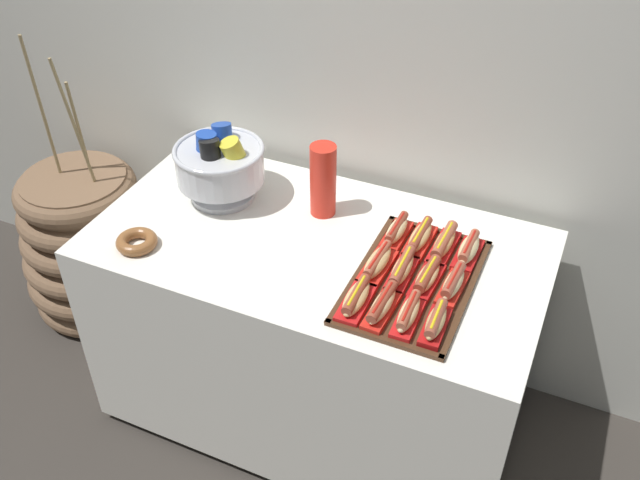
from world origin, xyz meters
TOP-DOWN VIEW (x-y plane):
  - ground_plane at (0.00, 0.00)m, footprint 10.00×10.00m
  - back_wall at (0.00, 0.47)m, footprint 6.00×0.10m
  - buffet_table at (0.00, 0.00)m, footprint 1.41×0.74m
  - floor_vase at (-1.11, 0.15)m, footprint 0.57×0.57m
  - serving_tray at (0.33, -0.06)m, footprint 0.33×0.53m
  - hot_dog_0 at (0.22, -0.22)m, footprint 0.07×0.17m
  - hot_dog_1 at (0.29, -0.22)m, footprint 0.06×0.17m
  - hot_dog_2 at (0.37, -0.22)m, footprint 0.06×0.17m
  - hot_dog_3 at (0.44, -0.22)m, footprint 0.06×0.15m
  - hot_dog_4 at (0.22, -0.06)m, footprint 0.07×0.18m
  - hot_dog_5 at (0.30, -0.06)m, footprint 0.06×0.17m
  - hot_dog_6 at (0.37, -0.06)m, footprint 0.07×0.17m
  - hot_dog_7 at (0.45, -0.06)m, footprint 0.06×0.16m
  - hot_dog_8 at (0.22, 0.11)m, footprint 0.06×0.16m
  - hot_dog_9 at (0.30, 0.11)m, footprint 0.07×0.18m
  - hot_dog_10 at (0.37, 0.11)m, footprint 0.07×0.18m
  - hot_dog_11 at (0.45, 0.11)m, footprint 0.07×0.16m
  - punch_bowl at (-0.39, 0.10)m, footprint 0.30×0.30m
  - cup_stack at (-0.04, 0.15)m, footprint 0.08×0.08m
  - donut at (-0.49, -0.24)m, footprint 0.13×0.13m

SIDE VIEW (x-z plane):
  - ground_plane at x=0.00m, z-range 0.00..0.00m
  - floor_vase at x=-1.11m, z-range -0.29..0.92m
  - buffet_table at x=0.00m, z-range 0.02..0.81m
  - serving_tray at x=0.33m, z-range 0.79..0.81m
  - donut at x=-0.49m, z-range 0.79..0.83m
  - hot_dog_6 at x=0.37m, z-range 0.80..0.86m
  - hot_dog_0 at x=0.22m, z-range 0.80..0.86m
  - hot_dog_4 at x=0.22m, z-range 0.80..0.86m
  - hot_dog_9 at x=0.30m, z-range 0.80..0.86m
  - hot_dog_3 at x=0.44m, z-range 0.80..0.86m
  - hot_dog_2 at x=0.37m, z-range 0.80..0.86m
  - hot_dog_8 at x=0.22m, z-range 0.80..0.86m
  - hot_dog_7 at x=0.45m, z-range 0.80..0.86m
  - hot_dog_11 at x=0.45m, z-range 0.80..0.86m
  - hot_dog_1 at x=0.29m, z-range 0.80..0.86m
  - hot_dog_10 at x=0.37m, z-range 0.80..0.86m
  - hot_dog_5 at x=0.30m, z-range 0.80..0.86m
  - cup_stack at x=-0.04m, z-range 0.80..1.04m
  - punch_bowl at x=-0.39m, z-range 0.80..1.05m
  - back_wall at x=0.00m, z-range 0.00..2.60m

